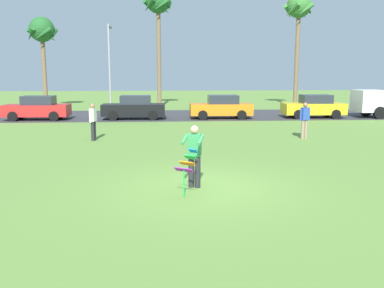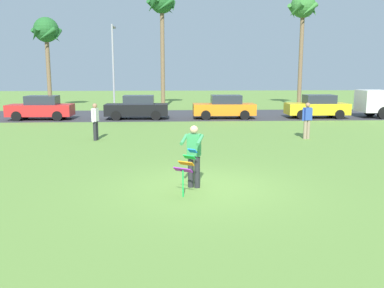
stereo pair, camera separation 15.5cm
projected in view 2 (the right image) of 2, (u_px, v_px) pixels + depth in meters
ground_plane at (203, 187)px, 11.60m from camera, size 120.00×120.00×0.00m
road_strip at (182, 115)px, 30.82m from camera, size 120.00×8.00×0.01m
person_kite_flyer at (194, 154)px, 11.41m from camera, size 0.67×0.75×1.73m
kite_held at (186, 165)px, 10.70m from camera, size 0.65×0.73×1.19m
parked_car_red at (41, 108)px, 27.82m from camera, size 4.21×1.85×1.60m
parked_car_black at (137, 108)px, 28.17m from camera, size 4.21×1.85×1.60m
parked_car_orange at (224, 107)px, 28.48m from camera, size 4.21×1.86×1.60m
parked_car_yellow at (317, 107)px, 28.83m from camera, size 4.22×1.87×1.60m
palm_tree_left_near at (46, 33)px, 35.63m from camera, size 2.58×2.71×7.75m
palm_tree_right_near at (162, 7)px, 35.77m from camera, size 2.58×2.71×10.19m
palm_tree_centre_far at (303, 11)px, 36.09m from camera, size 2.58×2.71×9.86m
streetlight_pole at (113, 62)px, 34.61m from camera, size 0.24×1.65×7.00m
person_walker_near at (95, 120)px, 19.39m from camera, size 0.30×0.56×1.73m
person_walker_far at (307, 119)px, 19.81m from camera, size 0.54×0.33×1.73m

